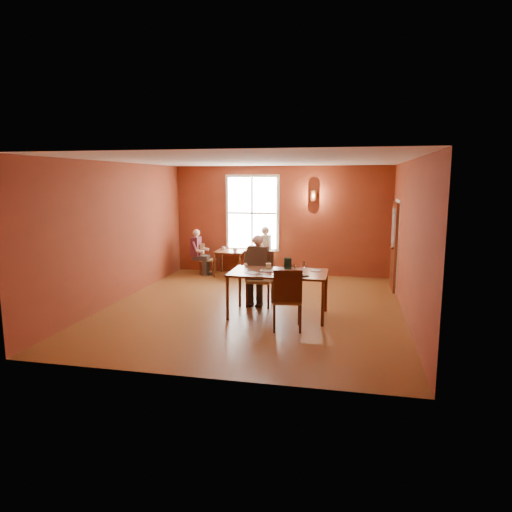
% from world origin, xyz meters
% --- Properties ---
extents(ground, '(6.00, 7.00, 0.01)m').
position_xyz_m(ground, '(0.00, 0.00, 0.00)').
color(ground, brown).
rests_on(ground, ground).
extents(wall_back, '(6.00, 0.04, 3.00)m').
position_xyz_m(wall_back, '(0.00, 3.50, 1.50)').
color(wall_back, brown).
rests_on(wall_back, ground).
extents(wall_front, '(6.00, 0.04, 3.00)m').
position_xyz_m(wall_front, '(0.00, -3.50, 1.50)').
color(wall_front, brown).
rests_on(wall_front, ground).
extents(wall_left, '(0.04, 7.00, 3.00)m').
position_xyz_m(wall_left, '(-3.00, 0.00, 1.50)').
color(wall_left, brown).
rests_on(wall_left, ground).
extents(wall_right, '(0.04, 7.00, 3.00)m').
position_xyz_m(wall_right, '(3.00, 0.00, 1.50)').
color(wall_right, brown).
rests_on(wall_right, ground).
extents(ceiling, '(6.00, 7.00, 0.04)m').
position_xyz_m(ceiling, '(0.00, 0.00, 3.00)').
color(ceiling, white).
rests_on(ceiling, wall_back).
extents(window, '(1.36, 0.10, 1.96)m').
position_xyz_m(window, '(-0.80, 3.45, 1.70)').
color(window, white).
rests_on(window, wall_back).
extents(door, '(0.12, 1.04, 2.10)m').
position_xyz_m(door, '(2.94, 2.30, 1.05)').
color(door, maroon).
rests_on(door, ground).
extents(wall_sconce, '(0.16, 0.16, 0.28)m').
position_xyz_m(wall_sconce, '(0.90, 3.40, 2.20)').
color(wall_sconce, brown).
rests_on(wall_sconce, wall_back).
extents(main_table, '(1.86, 1.05, 0.87)m').
position_xyz_m(main_table, '(0.59, -0.48, 0.44)').
color(main_table, brown).
rests_on(main_table, ground).
extents(chair_diner_main, '(0.50, 0.50, 1.13)m').
position_xyz_m(chair_diner_main, '(0.09, 0.17, 0.57)').
color(chair_diner_main, '#4C2A14').
rests_on(chair_diner_main, ground).
extents(diner_main, '(0.57, 0.57, 1.41)m').
position_xyz_m(diner_main, '(0.09, 0.14, 0.71)').
color(diner_main, black).
rests_on(diner_main, ground).
extents(chair_empty, '(0.57, 0.57, 1.12)m').
position_xyz_m(chair_empty, '(0.87, -1.24, 0.56)').
color(chair_empty, brown).
rests_on(chair_empty, ground).
extents(plate_food, '(0.34, 0.34, 0.04)m').
position_xyz_m(plate_food, '(0.37, -0.44, 0.89)').
color(plate_food, white).
rests_on(plate_food, main_table).
extents(sandwich, '(0.12, 0.11, 0.12)m').
position_xyz_m(sandwich, '(0.38, -0.40, 0.93)').
color(sandwich, tan).
rests_on(sandwich, main_table).
extents(goblet_a, '(0.09, 0.09, 0.21)m').
position_xyz_m(goblet_a, '(1.06, -0.38, 0.98)').
color(goblet_a, silver).
rests_on(goblet_a, main_table).
extents(goblet_c, '(0.10, 0.10, 0.20)m').
position_xyz_m(goblet_c, '(0.91, -0.67, 0.97)').
color(goblet_c, white).
rests_on(goblet_c, main_table).
extents(menu_stand, '(0.16, 0.11, 0.24)m').
position_xyz_m(menu_stand, '(0.73, -0.21, 0.99)').
color(menu_stand, black).
rests_on(menu_stand, main_table).
extents(knife, '(0.23, 0.08, 0.00)m').
position_xyz_m(knife, '(0.53, -0.74, 0.87)').
color(knife, silver).
rests_on(knife, main_table).
extents(napkin, '(0.27, 0.27, 0.01)m').
position_xyz_m(napkin, '(0.10, -0.68, 0.88)').
color(napkin, silver).
rests_on(napkin, main_table).
extents(side_plate, '(0.23, 0.23, 0.02)m').
position_xyz_m(side_plate, '(1.28, -0.25, 0.88)').
color(side_plate, silver).
rests_on(side_plate, main_table).
extents(sunglasses, '(0.14, 0.12, 0.02)m').
position_xyz_m(sunglasses, '(1.13, -0.80, 0.88)').
color(sunglasses, black).
rests_on(sunglasses, main_table).
extents(second_table, '(0.78, 0.78, 0.69)m').
position_xyz_m(second_table, '(-1.32, 3.01, 0.35)').
color(second_table, brown).
rests_on(second_table, ground).
extents(chair_diner_white, '(0.41, 0.41, 0.94)m').
position_xyz_m(chair_diner_white, '(-0.67, 3.01, 0.47)').
color(chair_diner_white, '#582919').
rests_on(chair_diner_white, ground).
extents(diner_white, '(0.53, 0.53, 1.32)m').
position_xyz_m(diner_white, '(-0.64, 3.01, 0.66)').
color(diner_white, white).
rests_on(diner_white, ground).
extents(chair_diner_maroon, '(0.38, 0.38, 0.85)m').
position_xyz_m(chair_diner_maroon, '(-1.97, 3.01, 0.43)').
color(chair_diner_maroon, '#48210E').
rests_on(chair_diner_maroon, ground).
extents(diner_maroon, '(0.49, 0.49, 1.23)m').
position_xyz_m(diner_maroon, '(-2.00, 3.01, 0.61)').
color(diner_maroon, maroon).
rests_on(diner_maroon, ground).
extents(cup_a, '(0.14, 0.14, 0.10)m').
position_xyz_m(cup_a, '(-1.15, 2.87, 0.74)').
color(cup_a, white).
rests_on(cup_a, second_table).
extents(cup_b, '(0.13, 0.13, 0.09)m').
position_xyz_m(cup_b, '(-1.54, 3.12, 0.74)').
color(cup_b, silver).
rests_on(cup_b, second_table).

